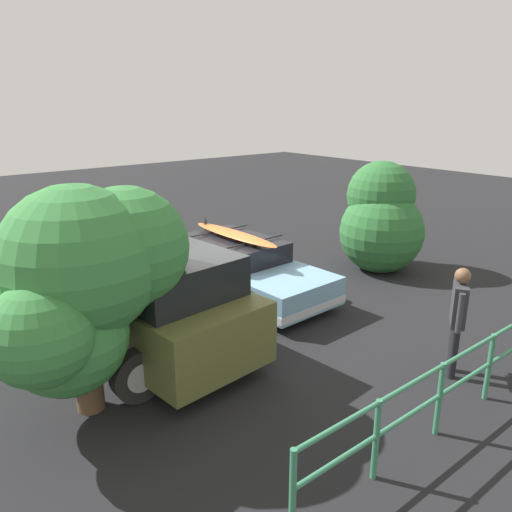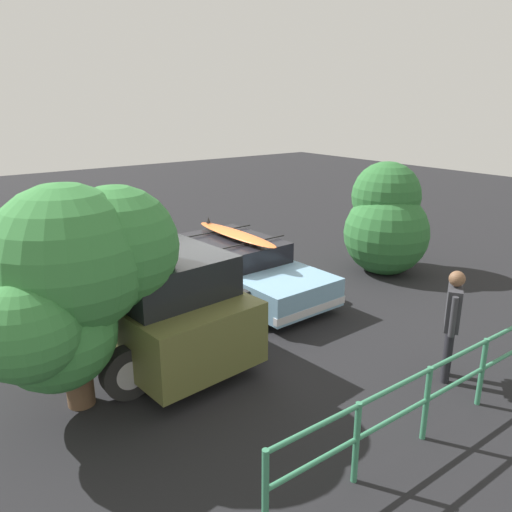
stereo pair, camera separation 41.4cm
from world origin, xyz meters
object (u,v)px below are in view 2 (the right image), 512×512
at_px(person_bystander, 452,316).
at_px(bush_near_right, 73,273).
at_px(bush_near_left, 385,224).
at_px(suv_car, 138,293).
at_px(sedan_car, 238,266).

bearing_deg(person_bystander, bush_near_right, -29.68).
relative_size(person_bystander, bush_near_left, 0.63).
relative_size(suv_car, bush_near_right, 1.52).
xyz_separation_m(bush_near_left, bush_near_right, (7.69, 1.28, 0.74)).
height_order(sedan_car, suv_car, suv_car).
xyz_separation_m(sedan_car, suv_car, (2.73, 1.03, 0.36)).
xyz_separation_m(sedan_car, bush_near_right, (4.07, 2.24, 1.32)).
height_order(sedan_car, bush_near_right, bush_near_right).
relative_size(suv_car, person_bystander, 2.73).
bearing_deg(bush_near_right, sedan_car, -151.21).
distance_m(sedan_car, bush_near_right, 4.83).
relative_size(suv_car, bush_near_left, 1.73).
xyz_separation_m(suv_car, bush_near_right, (1.34, 1.21, 0.97)).
height_order(suv_car, bush_near_right, bush_near_right).
distance_m(suv_car, bush_near_right, 2.04).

